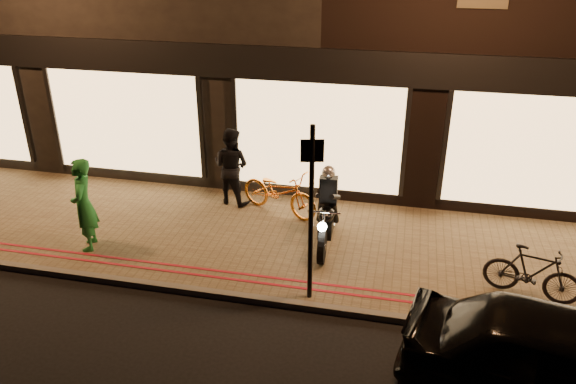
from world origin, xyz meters
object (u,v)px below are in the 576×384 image
object	(u,v)px
motorcycle	(327,215)
sign_post	(311,207)
bicycle_gold	(279,192)
person_green	(84,205)
parked_car	(572,368)

from	to	relation	value
motorcycle	sign_post	distance (m)	2.09
motorcycle	bicycle_gold	xyz separation A→B (m)	(-1.19, 1.08, -0.12)
bicycle_gold	sign_post	bearing A→B (deg)	-134.82
motorcycle	person_green	size ratio (longest dim) A/B	1.07
person_green	parked_car	size ratio (longest dim) A/B	0.43
parked_car	bicycle_gold	bearing A→B (deg)	58.44
sign_post	bicycle_gold	bearing A→B (deg)	112.59
motorcycle	person_green	xyz separation A→B (m)	(-4.41, -1.12, 0.29)
sign_post	parked_car	xyz separation A→B (m)	(3.63, -1.58, -1.08)
person_green	parked_car	bearing A→B (deg)	53.15
motorcycle	sign_post	bearing A→B (deg)	-92.37
person_green	motorcycle	bearing A→B (deg)	83.09
bicycle_gold	parked_car	distance (m)	6.56
sign_post	parked_car	bearing A→B (deg)	-23.56
motorcycle	bicycle_gold	world-z (taller)	motorcycle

